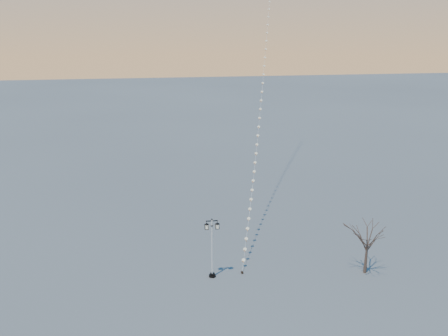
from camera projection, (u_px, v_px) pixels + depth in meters
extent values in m
plane|color=#585858|center=(250.00, 281.00, 33.55)|extent=(300.00, 300.00, 0.00)
cylinder|color=black|center=(212.00, 276.00, 34.09)|extent=(0.50, 0.50, 0.14)
cylinder|color=black|center=(212.00, 274.00, 34.05)|extent=(0.35, 0.35, 0.12)
cylinder|color=silver|center=(212.00, 247.00, 33.45)|extent=(0.12, 0.12, 4.17)
cylinder|color=black|center=(212.00, 226.00, 33.00)|extent=(0.18, 0.18, 0.05)
cube|color=black|center=(212.00, 221.00, 32.90)|extent=(0.84, 0.11, 0.05)
sphere|color=black|center=(212.00, 219.00, 32.88)|extent=(0.12, 0.12, 0.12)
pyramid|color=black|center=(207.00, 223.00, 32.90)|extent=(0.39, 0.39, 0.12)
cube|color=beige|center=(207.00, 227.00, 32.98)|extent=(0.23, 0.23, 0.30)
cube|color=black|center=(207.00, 229.00, 33.02)|extent=(0.27, 0.27, 0.04)
pyramid|color=black|center=(217.00, 222.00, 32.98)|extent=(0.39, 0.39, 0.12)
cube|color=beige|center=(217.00, 226.00, 33.06)|extent=(0.23, 0.23, 0.30)
cube|color=black|center=(217.00, 228.00, 33.11)|extent=(0.27, 0.27, 0.04)
cone|color=#463228|center=(366.00, 259.00, 34.38)|extent=(0.26, 0.26, 2.19)
cylinder|color=black|center=(242.00, 272.00, 34.52)|extent=(0.18, 0.18, 0.18)
cylinder|color=black|center=(242.00, 272.00, 34.52)|extent=(0.03, 0.03, 0.22)
cone|color=orange|center=(261.00, 78.00, 47.83)|extent=(0.07, 0.07, 0.25)
cylinder|color=white|center=(242.00, 267.00, 34.40)|extent=(0.01, 0.01, 0.70)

